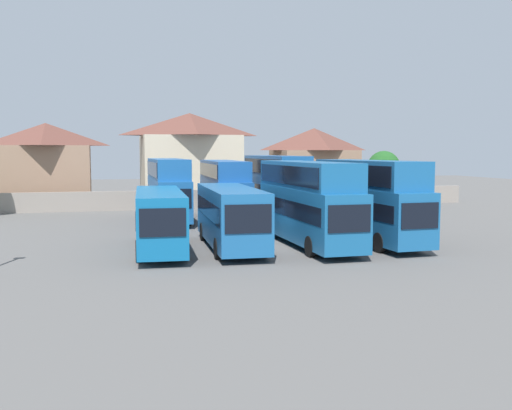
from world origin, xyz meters
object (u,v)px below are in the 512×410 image
Objects in this scene: bus_3 at (308,198)px; house_terrace_centre at (190,157)px; tree_left_of_lot at (384,168)px; bus_2 at (231,214)px; bus_6 at (224,187)px; house_terrace_left at (47,164)px; bus_5 at (168,186)px; bus_7 at (276,183)px; bus_4 at (369,196)px; bus_1 at (159,217)px; house_terrace_right at (314,163)px.

bus_3 is 1.10× the size of house_terrace_centre.
tree_left_of_lot reaches higher than bus_3.
tree_left_of_lot is (20.43, 21.76, 1.87)m from bus_2.
house_terrace_left reaches higher than bus_6.
bus_5 is 8.73m from bus_7.
bus_7 reaches higher than bus_6.
bus_2 is at bearing -90.82° from bus_3.
bus_4 is at bearing 93.18° from bus_2.
house_terrace_centre reaches higher than house_terrace_left.
bus_6 is at bearing 158.50° from bus_1.
house_terrace_left reaches higher than bus_2.
bus_5 is at bearing -137.40° from house_terrace_right.
bus_6 is 1.09× the size of bus_7.
bus_5 is (2.02, 13.75, 0.86)m from bus_1.
bus_7 is (6.79, 13.64, 0.92)m from bus_2.
house_terrace_centre reaches higher than bus_6.
bus_4 is 1.03× the size of house_terrace_centre.
bus_1 is 0.99× the size of house_terrace_centre.
bus_3 is 2.12× the size of tree_left_of_lot.
bus_3 is 1.34× the size of house_terrace_left.
tree_left_of_lot is (4.12, -8.91, -0.29)m from house_terrace_right.
bus_2 is at bearing -92.11° from bus_4.
house_terrace_left is (-12.14, 29.82, 2.25)m from bus_2.
bus_7 is (-1.66, 13.63, 0.10)m from bus_4.
house_terrace_right is (11.75, 30.73, 1.37)m from bus_3.
bus_1 is 15.00m from bus_6.
house_terrace_centre is at bearing -167.33° from bus_7.
house_terrace_left is (-10.21, 15.93, 1.46)m from bus_5.
bus_2 is 34.81m from house_terrace_right.
bus_5 is (-10.39, 13.88, -0.03)m from bus_4.
bus_6 is (-2.12, 13.74, -0.08)m from bus_3.
bus_1 is at bearing -74.58° from house_terrace_left.
bus_6 is at bearing -89.78° from house_terrace_centre.
house_terrace_right is at bearing 1.71° from house_terrace_left.
bus_4 is at bearing -118.84° from tree_left_of_lot.
house_terrace_centre is (6.34, 31.26, 2.97)m from bus_1.
house_terrace_left is 33.56m from tree_left_of_lot.
house_terrace_left is at bearing -134.85° from bus_6.
house_terrace_left is 0.98× the size of house_terrace_right.
bus_2 is (3.96, -0.14, 0.07)m from bus_1.
bus_1 is 1.21× the size of house_terrace_left.
house_terrace_left is (-14.59, 16.14, 1.54)m from bus_6.
house_terrace_left reaches higher than house_terrace_right.
house_terrace_centre is at bearing 166.66° from bus_5.
tree_left_of_lot reaches higher than bus_7.
bus_5 is (-6.50, 13.95, 0.00)m from bus_3.
bus_2 is 29.91m from tree_left_of_lot.
bus_2 is at bearing -94.33° from house_terrace_centre.
house_terrace_left is 1.59× the size of tree_left_of_lot.
house_terrace_right is (28.46, 0.85, -0.09)m from house_terrace_left.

